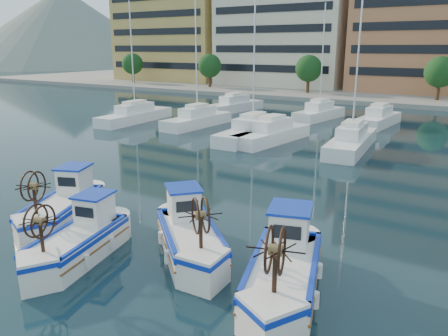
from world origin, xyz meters
The scene contains 7 objects.
ground centered at (0.00, 0.00, 0.00)m, with size 300.00×300.00×0.00m, color #17333C.
hill_west centered at (-140.00, 110.00, 0.00)m, with size 180.00×180.00×60.00m, color slate.
yacht_marina centered at (-3.53, 27.13, 0.53)m, with size 41.33×22.27×11.50m.
fishing_boat_a centered at (-3.97, 1.06, 0.78)m, with size 3.39×4.73×2.85m.
fishing_boat_b centered at (-0.81, -0.75, 0.73)m, with size 2.65×4.38×2.65m.
fishing_boat_c centered at (2.34, 1.54, 0.78)m, with size 4.46×4.30×2.85m.
fishing_boat_d centered at (6.32, 1.01, 0.83)m, with size 3.26×5.00×3.03m.
Camera 1 is at (11.16, -10.07, 7.30)m, focal length 35.00 mm.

